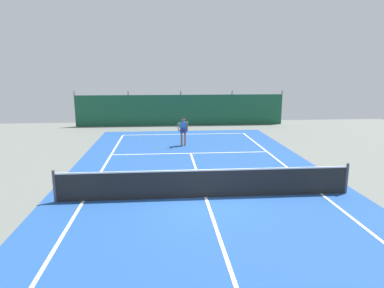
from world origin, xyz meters
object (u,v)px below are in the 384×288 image
at_px(tennis_ball_by_sideline, 140,138).
at_px(tennis_net, 206,183).
at_px(parked_car, 166,111).
at_px(tennis_ball_midcourt, 158,148).
at_px(tennis_player, 183,129).
at_px(tennis_ball_near_player, 193,155).

bearing_deg(tennis_ball_by_sideline, tennis_net, -74.82).
relative_size(tennis_net, parked_car, 2.30).
bearing_deg(parked_car, tennis_ball_midcourt, 94.73).
bearing_deg(tennis_player, tennis_net, 94.09).
height_order(tennis_player, parked_car, parked_car).
bearing_deg(tennis_ball_near_player, tennis_ball_by_sideline, 121.74).
xyz_separation_m(tennis_ball_by_sideline, parked_car, (1.75, 7.55, 0.81)).
distance_m(tennis_player, tennis_ball_by_sideline, 3.78).
height_order(tennis_net, parked_car, parked_car).
height_order(tennis_ball_midcourt, tennis_ball_by_sideline, same).
bearing_deg(tennis_player, parked_car, -82.55).
xyz_separation_m(tennis_net, tennis_player, (-0.27, 8.33, 0.45)).
height_order(tennis_net, tennis_ball_near_player, tennis_net).
distance_m(tennis_net, tennis_ball_by_sideline, 11.25).
bearing_deg(tennis_ball_midcourt, tennis_ball_near_player, -42.74).
bearing_deg(tennis_ball_midcourt, tennis_net, -77.29).
xyz_separation_m(tennis_ball_near_player, tennis_ball_midcourt, (-1.82, 1.68, 0.00)).
relative_size(tennis_player, parked_car, 0.37).
bearing_deg(parked_car, tennis_net, 101.21).
relative_size(tennis_ball_near_player, tennis_ball_by_sideline, 1.00).
distance_m(tennis_ball_by_sideline, parked_car, 7.80).
bearing_deg(tennis_ball_by_sideline, tennis_player, -43.26).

